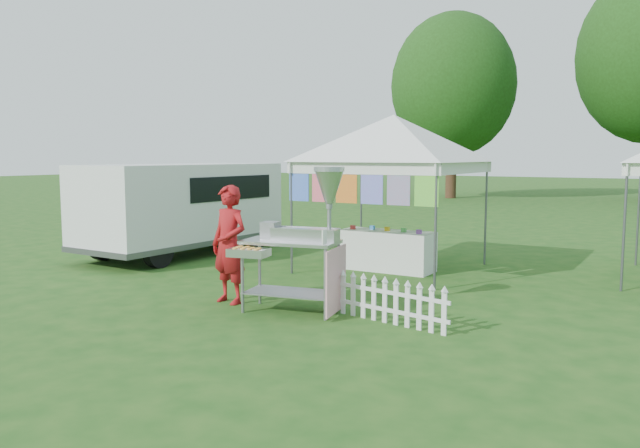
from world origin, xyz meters
The scene contains 8 objects.
ground centered at (0.00, 0.00, 0.00)m, with size 120.00×120.00×0.00m, color #1B4A15.
canopy_main centered at (0.00, 3.49, 2.99)m, with size 4.24×4.24×3.45m.
tree_left centered at (-6.00, 24.00, 5.83)m, with size 6.40×6.40×9.53m.
donut_cart centered at (0.40, -0.31, 1.22)m, with size 1.51×1.27×2.07m.
vendor centered at (-0.91, -0.37, 0.89)m, with size 0.65×0.43×1.78m, color maroon.
cargo_van centered at (-4.81, 2.90, 1.09)m, with size 2.09×4.94×2.03m.
picket_fence centered at (1.67, -0.22, 0.29)m, with size 1.77×0.36×0.56m.
display_table centered at (-0.03, 3.32, 0.38)m, with size 1.80×0.70×0.77m, color white.
Camera 1 is at (5.04, -7.59, 2.22)m, focal length 35.00 mm.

